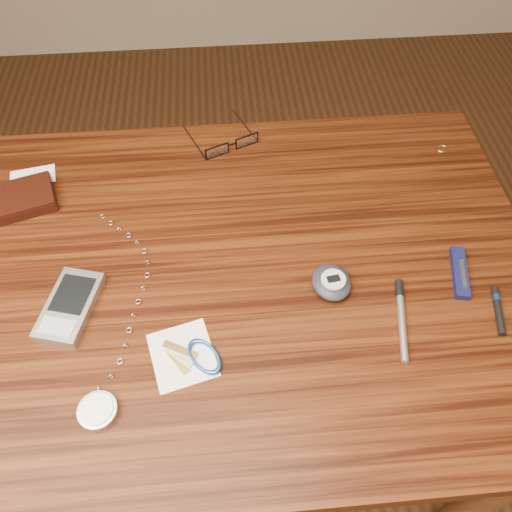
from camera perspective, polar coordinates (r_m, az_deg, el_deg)
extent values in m
plane|color=#472814|center=(1.46, -2.06, -18.58)|extent=(3.80, 3.80, 0.00)
cube|color=#3B1909|center=(0.80, -3.59, -2.15)|extent=(1.00, 0.70, 0.03)
cylinder|color=#4C2814|center=(1.13, 24.26, -24.14)|extent=(0.05, 0.05, 0.71)
cylinder|color=#4C2814|center=(1.36, -22.72, -1.81)|extent=(0.05, 0.05, 0.71)
cylinder|color=#4C2814|center=(1.35, 16.07, 0.78)|extent=(0.05, 0.05, 0.71)
cube|color=black|center=(0.95, -24.99, 5.95)|extent=(0.12, 0.11, 0.02)
cube|color=black|center=(0.94, -25.22, 6.40)|extent=(0.12, 0.11, 0.00)
cube|color=white|center=(1.00, -24.16, 8.29)|extent=(0.09, 0.06, 0.00)
cube|color=black|center=(0.95, -4.46, 11.87)|extent=(0.04, 0.02, 0.02)
cube|color=silver|center=(0.95, -4.46, 11.87)|extent=(0.04, 0.02, 0.02)
cylinder|color=black|center=(0.99, -7.10, 12.83)|extent=(0.05, 0.10, 0.00)
cube|color=black|center=(0.96, -1.06, 13.03)|extent=(0.04, 0.02, 0.02)
cube|color=silver|center=(0.96, -1.06, 13.03)|extent=(0.04, 0.02, 0.02)
cylinder|color=black|center=(1.02, -1.32, 14.77)|extent=(0.05, 0.10, 0.00)
cube|color=black|center=(0.95, -2.76, 12.63)|extent=(0.01, 0.01, 0.00)
torus|color=tan|center=(1.03, 20.48, 11.41)|extent=(0.02, 0.02, 0.00)
cylinder|color=#BCBBC0|center=(0.70, -17.61, -16.53)|extent=(0.05, 0.05, 0.01)
cylinder|color=white|center=(0.69, -17.76, -16.33)|extent=(0.04, 0.04, 0.00)
cylinder|color=#BCBBC0|center=(0.71, -17.57, -14.38)|extent=(0.01, 0.01, 0.01)
torus|color=#BCBBC0|center=(0.72, -16.22, -13.08)|extent=(0.01, 0.01, 0.01)
torus|color=#BCBBC0|center=(0.72, -15.30, -11.53)|extent=(0.01, 0.01, 0.00)
torus|color=#BCBBC0|center=(0.73, -14.73, -9.87)|extent=(0.01, 0.01, 0.01)
torus|color=#BCBBC0|center=(0.74, -14.31, -8.22)|extent=(0.01, 0.01, 0.00)
torus|color=#BCBBC0|center=(0.75, -13.86, -6.62)|extent=(0.01, 0.01, 0.01)
torus|color=#BCBBC0|center=(0.76, -13.32, -5.10)|extent=(0.01, 0.01, 0.00)
torus|color=#BCBBC0|center=(0.77, -12.75, -3.62)|extent=(0.01, 0.00, 0.01)
torus|color=#BCBBC0|center=(0.79, -12.34, -2.16)|extent=(0.01, 0.01, 0.00)
torus|color=#BCBBC0|center=(0.80, -12.28, -0.74)|extent=(0.01, 0.01, 0.01)
torus|color=#BCBBC0|center=(0.82, -12.66, 0.54)|extent=(0.01, 0.01, 0.00)
torus|color=#BCBBC0|center=(0.83, -13.42, 1.54)|extent=(0.01, 0.01, 0.01)
torus|color=#BCBBC0|center=(0.84, -14.37, 2.31)|extent=(0.01, 0.01, 0.00)
torus|color=#BCBBC0|center=(0.85, -15.36, 2.97)|extent=(0.01, 0.01, 0.01)
torus|color=#BCBBC0|center=(0.87, -16.29, 3.63)|extent=(0.01, 0.01, 0.00)
torus|color=#BCBBC0|center=(0.88, -17.14, 4.35)|extent=(0.01, 0.01, 0.01)
cube|color=#A9A8AD|center=(0.78, -20.50, -5.40)|extent=(0.09, 0.13, 0.02)
cube|color=black|center=(0.78, -20.27, -4.13)|extent=(0.06, 0.08, 0.00)
cube|color=#989BA0|center=(0.76, -21.79, -7.47)|extent=(0.05, 0.04, 0.00)
ellipsoid|color=black|center=(0.76, 8.61, -2.98)|extent=(0.07, 0.07, 0.02)
cylinder|color=#AEB0B6|center=(0.75, 8.83, -2.69)|extent=(0.04, 0.04, 0.00)
cube|color=black|center=(0.75, 8.86, -2.57)|extent=(0.02, 0.01, 0.00)
cube|color=white|center=(0.71, -8.39, -11.13)|extent=(0.10, 0.11, 0.00)
torus|color=#1E4698|center=(0.70, -5.91, -11.35)|extent=(0.07, 0.07, 0.01)
cube|color=olive|center=(0.71, -9.05, -11.60)|extent=(0.04, 0.05, 0.00)
cube|color=silver|center=(0.71, -8.88, -11.07)|extent=(0.05, 0.04, 0.00)
cube|color=olive|center=(0.71, -8.71, -10.54)|extent=(0.05, 0.03, 0.00)
cube|color=#101338|center=(0.83, 22.25, -1.77)|extent=(0.04, 0.10, 0.01)
cube|color=white|center=(0.82, 22.63, -1.83)|extent=(0.02, 0.05, 0.00)
cylinder|color=silver|center=(0.76, 16.30, -6.96)|extent=(0.04, 0.13, 0.01)
cylinder|color=black|center=(0.78, 16.05, -3.62)|extent=(0.02, 0.03, 0.01)
cylinder|color=black|center=(0.81, 25.96, -5.64)|extent=(0.03, 0.08, 0.01)
cylinder|color=#23439A|center=(0.83, 25.77, -4.35)|extent=(0.01, 0.01, 0.01)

